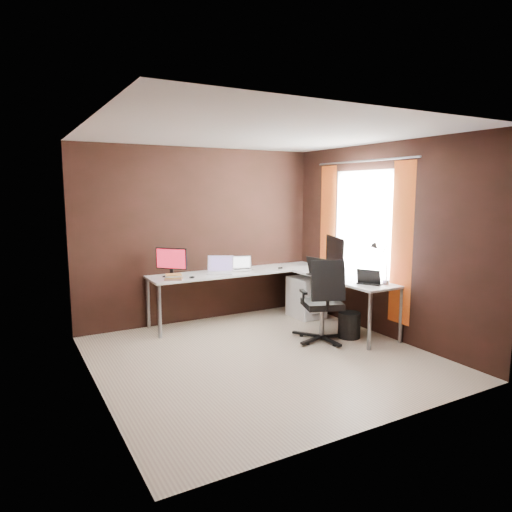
# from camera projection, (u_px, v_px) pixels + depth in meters

# --- Properties ---
(room) EXTENTS (3.60, 3.60, 2.50)m
(room) POSITION_uv_depth(u_px,v_px,m) (285.00, 244.00, 5.27)
(room) COLOR #C4B598
(room) RESTS_ON ground
(desk) EXTENTS (2.65, 2.25, 0.73)m
(desk) POSITION_uv_depth(u_px,v_px,m) (277.00, 277.00, 6.43)
(desk) COLOR white
(desk) RESTS_ON ground
(drawer_pedestal) EXTENTS (0.42, 0.50, 0.60)m
(drawer_pedestal) POSITION_uv_depth(u_px,v_px,m) (306.00, 297.00, 6.87)
(drawer_pedestal) COLOR white
(drawer_pedestal) RESTS_ON ground
(monitor_left) EXTENTS (0.33, 0.34, 0.39)m
(monitor_left) POSITION_uv_depth(u_px,v_px,m) (171.00, 261.00, 6.17)
(monitor_left) COLOR black
(monitor_left) RESTS_ON desk
(monitor_right) EXTENTS (0.25, 0.62, 0.53)m
(monitor_right) POSITION_uv_depth(u_px,v_px,m) (335.00, 253.00, 6.34)
(monitor_right) COLOR black
(monitor_right) RESTS_ON desk
(laptop_white) EXTENTS (0.45, 0.41, 0.24)m
(laptop_white) POSITION_uv_depth(u_px,v_px,m) (220.00, 270.00, 6.46)
(laptop_white) COLOR white
(laptop_white) RESTS_ON desk
(laptop_silver) EXTENTS (0.35, 0.29, 0.20)m
(laptop_silver) POSITION_uv_depth(u_px,v_px,m) (242.00, 267.00, 6.72)
(laptop_silver) COLOR silver
(laptop_silver) RESTS_ON desk
(laptop_black_big) EXTENTS (0.33, 0.43, 0.26)m
(laptop_black_big) POSITION_uv_depth(u_px,v_px,m) (321.00, 272.00, 6.26)
(laptop_black_big) COLOR black
(laptop_black_big) RESTS_ON desk
(laptop_black_small) EXTENTS (0.33, 0.36, 0.20)m
(laptop_black_small) POSITION_uv_depth(u_px,v_px,m) (370.00, 281.00, 5.70)
(laptop_black_small) COLOR black
(laptop_black_small) RESTS_ON desk
(book_stack) EXTENTS (0.28, 0.26, 0.07)m
(book_stack) POSITION_uv_depth(u_px,v_px,m) (174.00, 277.00, 6.00)
(book_stack) COLOR #A8705A
(book_stack) RESTS_ON desk
(mouse_left) EXTENTS (0.08, 0.06, 0.03)m
(mouse_left) POSITION_uv_depth(u_px,v_px,m) (192.00, 277.00, 6.08)
(mouse_left) COLOR black
(mouse_left) RESTS_ON desk
(mouse_corner) EXTENTS (0.08, 0.05, 0.03)m
(mouse_corner) POSITION_uv_depth(u_px,v_px,m) (280.00, 268.00, 6.80)
(mouse_corner) COLOR black
(mouse_corner) RESTS_ON desk
(desk_lamp) EXTENTS (0.18, 0.21, 0.52)m
(desk_lamp) POSITION_uv_depth(u_px,v_px,m) (379.00, 258.00, 5.68)
(desk_lamp) COLOR slate
(desk_lamp) RESTS_ON desk
(office_chair) EXTENTS (0.59, 0.63, 1.06)m
(office_chair) POSITION_uv_depth(u_px,v_px,m) (323.00, 317.00, 5.76)
(office_chair) COLOR black
(office_chair) RESTS_ON ground
(wastebasket) EXTENTS (0.31, 0.31, 0.33)m
(wastebasket) POSITION_uv_depth(u_px,v_px,m) (349.00, 325.00, 5.91)
(wastebasket) COLOR black
(wastebasket) RESTS_ON ground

